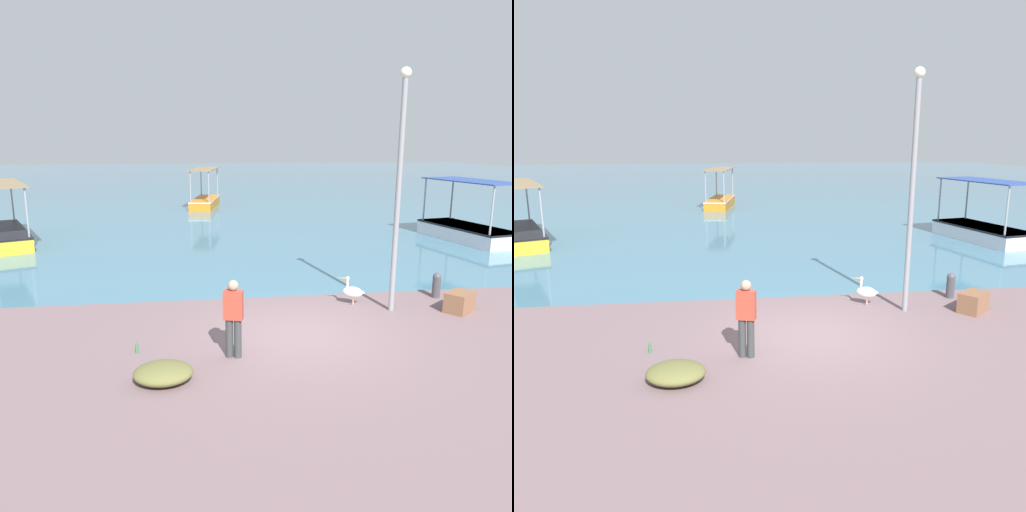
% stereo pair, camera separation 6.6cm
% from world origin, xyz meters
% --- Properties ---
extents(ground, '(120.00, 120.00, 0.00)m').
position_xyz_m(ground, '(0.00, 0.00, 0.00)').
color(ground, slate).
extents(harbor_water, '(110.00, 90.00, 0.00)m').
position_xyz_m(harbor_water, '(0.00, 48.00, 0.00)').
color(harbor_water, teal).
rests_on(harbor_water, ground).
extents(fishing_boat_near_left, '(2.82, 5.17, 2.75)m').
position_xyz_m(fishing_boat_near_left, '(10.24, 10.26, 0.53)').
color(fishing_boat_near_left, white).
rests_on(fishing_boat_near_left, harbor_water).
extents(fishing_boat_far_left, '(3.82, 5.93, 2.70)m').
position_xyz_m(fishing_boat_far_left, '(-10.63, 12.36, 0.52)').
color(fishing_boat_far_left, gold).
rests_on(fishing_boat_far_left, harbor_water).
extents(fishing_boat_near_right, '(2.39, 5.29, 2.63)m').
position_xyz_m(fishing_boat_near_right, '(-1.31, 23.92, 0.50)').
color(fishing_boat_near_right, orange).
rests_on(fishing_boat_near_right, harbor_water).
extents(pelican, '(0.74, 0.52, 0.80)m').
position_xyz_m(pelican, '(1.99, 2.00, 0.38)').
color(pelican, '#E0997A').
rests_on(pelican, ground).
extents(lamp_post, '(0.28, 0.28, 6.24)m').
position_xyz_m(lamp_post, '(2.88, 1.38, 3.48)').
color(lamp_post, gray).
rests_on(lamp_post, ground).
extents(mooring_bollard, '(0.25, 0.25, 0.74)m').
position_xyz_m(mooring_bollard, '(4.64, 2.30, 0.40)').
color(mooring_bollard, '#47474C').
rests_on(mooring_bollard, ground).
extents(fisherman_standing, '(0.44, 0.32, 1.69)m').
position_xyz_m(fisherman_standing, '(-1.62, -1.02, 0.91)').
color(fisherman_standing, '#3B3E3E').
rests_on(fisherman_standing, ground).
extents(net_pile, '(1.14, 0.97, 0.36)m').
position_xyz_m(net_pile, '(-3.05, -1.97, 0.18)').
color(net_pile, olive).
rests_on(net_pile, ground).
extents(cargo_crate, '(0.98, 0.93, 0.54)m').
position_xyz_m(cargo_crate, '(4.65, 1.04, 0.27)').
color(cargo_crate, brown).
rests_on(cargo_crate, ground).
extents(glass_bottle, '(0.07, 0.07, 0.27)m').
position_xyz_m(glass_bottle, '(-3.68, -0.55, 0.11)').
color(glass_bottle, '#3F7F4C').
rests_on(glass_bottle, ground).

